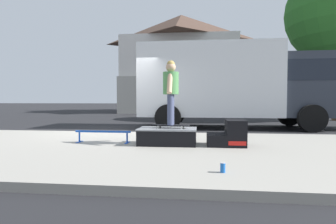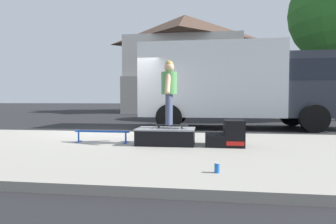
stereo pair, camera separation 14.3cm
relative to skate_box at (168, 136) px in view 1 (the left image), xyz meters
The scene contains 10 objects.
ground_plane 3.34m from the skate_box, 127.39° to the left, with size 140.00×140.00×0.00m, color black.
sidewalk_slab 2.07m from the skate_box, behind, with size 50.00×5.00×0.12m, color gray.
skate_box is the anchor object (origin of this frame).
kicker_ramp 1.27m from the skate_box, ahead, with size 0.76×0.65×0.53m.
grind_rail 1.43m from the skate_box, behind, with size 1.24×0.28×0.26m.
skateboard 0.23m from the skate_box, 26.51° to the left, with size 0.80×0.28×0.07m.
skater_kid 1.02m from the skate_box, 26.51° to the left, with size 0.33×0.69×1.34m.
soda_can 2.37m from the skate_box, 65.79° to the right, with size 0.07×0.07×0.13m.
box_truck 5.41m from the skate_box, 68.02° to the left, with size 6.91×2.63×3.05m.
house_behind 18.94m from the skate_box, 93.04° to the left, with size 9.54×8.23×8.40m.
Camera 1 is at (2.70, -8.39, 1.06)m, focal length 29.68 mm.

